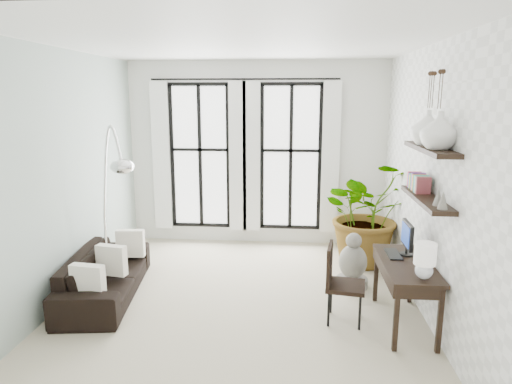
# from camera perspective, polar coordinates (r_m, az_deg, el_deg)

# --- Properties ---
(floor) EXTENTS (5.00, 5.00, 0.00)m
(floor) POSITION_cam_1_polar(r_m,az_deg,el_deg) (6.07, -1.94, -13.49)
(floor) COLOR #B9B093
(floor) RESTS_ON ground
(ceiling) EXTENTS (5.00, 5.00, 0.00)m
(ceiling) POSITION_cam_1_polar(r_m,az_deg,el_deg) (5.51, -2.19, 18.11)
(ceiling) COLOR white
(ceiling) RESTS_ON wall_back
(wall_left) EXTENTS (0.00, 5.00, 5.00)m
(wall_left) POSITION_cam_1_polar(r_m,az_deg,el_deg) (6.25, -22.99, 1.72)
(wall_left) COLOR #9FB2A9
(wall_left) RESTS_ON floor
(wall_right) EXTENTS (0.00, 5.00, 5.00)m
(wall_right) POSITION_cam_1_polar(r_m,az_deg,el_deg) (5.76, 20.77, 1.09)
(wall_right) COLOR white
(wall_right) RESTS_ON floor
(wall_back) EXTENTS (4.50, 0.00, 4.50)m
(wall_back) POSITION_cam_1_polar(r_m,az_deg,el_deg) (8.03, 0.08, 4.75)
(wall_back) COLOR white
(wall_back) RESTS_ON floor
(windows) EXTENTS (3.26, 0.13, 2.65)m
(windows) POSITION_cam_1_polar(r_m,az_deg,el_deg) (7.99, -1.40, 4.42)
(windows) COLOR white
(windows) RESTS_ON wall_back
(wall_shelves) EXTENTS (0.25, 1.30, 0.60)m
(wall_shelves) POSITION_cam_1_polar(r_m,az_deg,el_deg) (5.32, 20.58, 1.65)
(wall_shelves) COLOR black
(wall_shelves) RESTS_ON wall_right
(sofa) EXTENTS (1.04, 2.11, 0.59)m
(sofa) POSITION_cam_1_polar(r_m,az_deg,el_deg) (6.43, -18.32, -9.77)
(sofa) COLOR black
(sofa) RESTS_ON floor
(throw_pillows) EXTENTS (0.40, 1.52, 0.40)m
(throw_pillows) POSITION_cam_1_polar(r_m,az_deg,el_deg) (6.32, -17.60, -8.12)
(throw_pillows) COLOR white
(throw_pillows) RESTS_ON sofa
(plant) EXTENTS (1.84, 1.71, 1.66)m
(plant) POSITION_cam_1_polar(r_m,az_deg,el_deg) (7.32, 13.77, -2.47)
(plant) COLOR #2D7228
(plant) RESTS_ON floor
(desk) EXTENTS (0.55, 1.29, 1.15)m
(desk) POSITION_cam_1_polar(r_m,az_deg,el_deg) (5.45, 18.37, -9.00)
(desk) COLOR black
(desk) RESTS_ON floor
(desk_chair) EXTENTS (0.50, 0.50, 0.92)m
(desk_chair) POSITION_cam_1_polar(r_m,az_deg,el_deg) (5.48, 10.28, -10.57)
(desk_chair) COLOR black
(desk_chair) RESTS_ON floor
(arc_lamp) EXTENTS (0.72, 0.59, 2.25)m
(arc_lamp) POSITION_cam_1_polar(r_m,az_deg,el_deg) (6.19, -17.59, 2.48)
(arc_lamp) COLOR silver
(arc_lamp) RESTS_ON floor
(buddha) EXTENTS (0.43, 0.43, 0.78)m
(buddha) POSITION_cam_1_polar(r_m,az_deg,el_deg) (6.51, 11.99, -8.84)
(buddha) COLOR gray
(buddha) RESTS_ON floor
(vase_a) EXTENTS (0.37, 0.37, 0.38)m
(vase_a) POSITION_cam_1_polar(r_m,az_deg,el_deg) (4.98, 21.92, 7.16)
(vase_a) COLOR white
(vase_a) RESTS_ON shelf_upper
(vase_b) EXTENTS (0.37, 0.37, 0.38)m
(vase_b) POSITION_cam_1_polar(r_m,az_deg,el_deg) (5.36, 20.69, 7.53)
(vase_b) COLOR white
(vase_b) RESTS_ON shelf_upper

